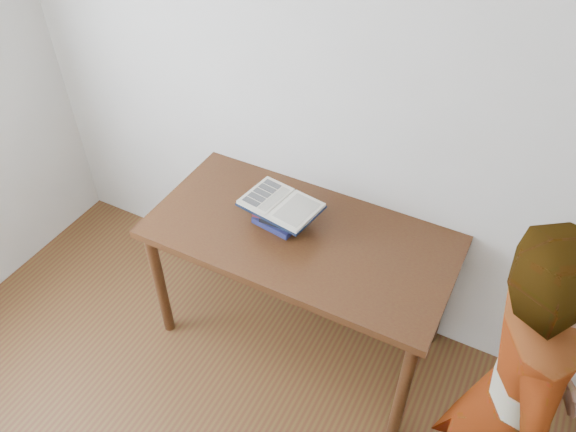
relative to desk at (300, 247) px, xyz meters
The scene contains 4 objects.
desk is the anchor object (origin of this frame).
book_stack 0.20m from the desk, 165.65° to the left, with size 0.28×0.21×0.12m.
open_book 0.26m from the desk, behind, with size 0.40×0.30×0.03m.
reader 1.19m from the desk, 24.44° to the right, with size 0.62×0.41×1.70m, color tan.
Camera 1 is at (0.94, -0.38, 2.69)m, focal length 35.00 mm.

